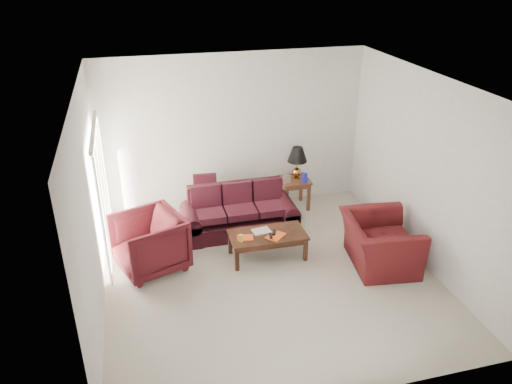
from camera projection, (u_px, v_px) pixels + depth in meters
floor at (270, 275)px, 7.82m from camera, size 5.00×5.00×0.00m
blinds at (102, 195)px, 7.93m from camera, size 0.10×2.00×2.16m
sofa at (239, 211)px, 8.85m from camera, size 2.07×0.98×0.83m
throw_pillow at (205, 185)px, 9.21m from camera, size 0.44×0.24×0.44m
end_table at (294, 193)px, 9.79m from camera, size 0.58×0.58×0.60m
table_lamp at (297, 163)px, 9.57m from camera, size 0.50×0.50×0.63m
clock at (287, 179)px, 9.48m from camera, size 0.15×0.07×0.15m
blue_canister at (305, 178)px, 9.49m from camera, size 0.13×0.13×0.17m
picture_frame at (286, 174)px, 9.71m from camera, size 0.18×0.18×0.05m
floor_lamp at (128, 189)px, 8.88m from camera, size 0.29×0.29×1.52m
armchair_left at (149, 243)px, 7.81m from camera, size 1.28×1.26×0.92m
armchair_right at (380, 243)px, 7.93m from camera, size 1.22×1.36×0.80m
coffee_table at (267, 245)px, 8.20m from camera, size 1.39×1.06×0.44m
magazine_red at (245, 238)px, 7.98m from camera, size 0.29×0.24×0.01m
magazine_white at (261, 231)px, 8.17m from camera, size 0.32×0.25×0.02m
magazine_orange at (276, 236)px, 8.03m from camera, size 0.38×0.37×0.02m
remote_a at (271, 236)px, 8.00m from camera, size 0.08×0.17×0.02m
remote_b at (274, 232)px, 8.10m from camera, size 0.12×0.18×0.02m
yellow_glass at (241, 238)px, 7.86m from camera, size 0.08×0.08×0.12m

